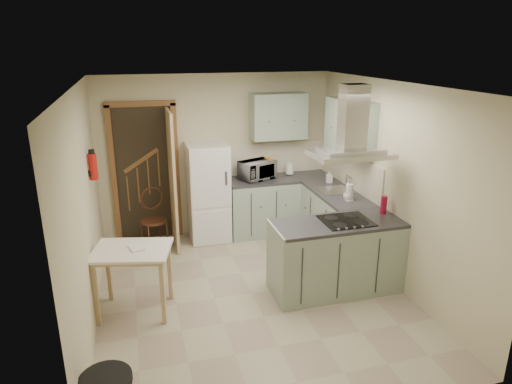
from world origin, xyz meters
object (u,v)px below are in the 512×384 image
object	(u,v)px
extractor_hood	(351,154)
drop_leaf_table	(134,281)
peninsula	(336,256)
bentwood_chair	(154,221)
microwave	(257,170)
fridge	(208,192)

from	to	relation	value
extractor_hood	drop_leaf_table	distance (m)	2.83
drop_leaf_table	peninsula	bearing A→B (deg)	9.92
bentwood_chair	extractor_hood	bearing A→B (deg)	-59.68
peninsula	microwave	world-z (taller)	microwave
fridge	peninsula	size ratio (longest dim) A/B	0.97
drop_leaf_table	microwave	distance (m)	2.75
fridge	microwave	size ratio (longest dim) A/B	2.87
fridge	microwave	world-z (taller)	fridge
peninsula	extractor_hood	world-z (taller)	extractor_hood
fridge	drop_leaf_table	xyz separation A→B (m)	(-1.16, -1.82, -0.36)
extractor_hood	drop_leaf_table	xyz separation A→B (m)	(-2.49, 0.16, -1.33)
fridge	peninsula	distance (m)	2.35
bentwood_chair	drop_leaf_table	bearing A→B (deg)	-119.24
peninsula	bentwood_chair	bearing A→B (deg)	137.76
bentwood_chair	microwave	xyz separation A→B (m)	(1.63, 0.11, 0.64)
extractor_hood	drop_leaf_table	bearing A→B (deg)	176.41
drop_leaf_table	microwave	world-z (taller)	microwave
fridge	drop_leaf_table	distance (m)	2.19
fridge	microwave	xyz separation A→B (m)	(0.78, 0.01, 0.29)
extractor_hood	bentwood_chair	bearing A→B (deg)	139.10
extractor_hood	fridge	bearing A→B (deg)	123.79
fridge	bentwood_chair	bearing A→B (deg)	-173.33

